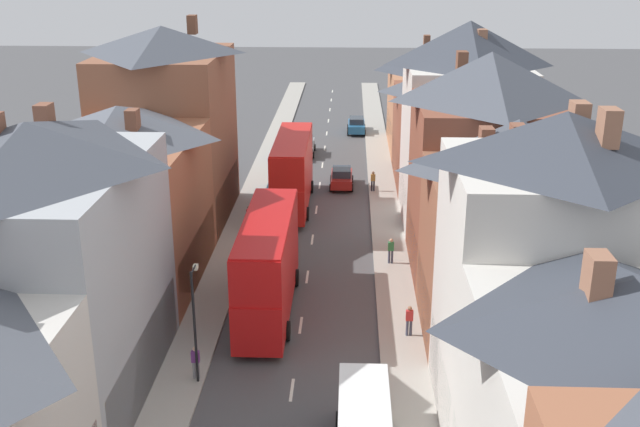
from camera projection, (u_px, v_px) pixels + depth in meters
name	position (u px, v px, depth m)	size (l,w,h in m)	color
pavement_left	(252.00, 199.00, 57.74)	(2.20, 104.00, 0.14)	#A8A399
pavement_right	(384.00, 201.00, 57.35)	(2.20, 104.00, 0.14)	#A8A399
centre_line_dashes	(316.00, 210.00, 55.69)	(0.14, 97.80, 0.01)	silver
terrace_row_left	(70.00, 248.00, 33.80)	(8.00, 52.89, 13.97)	brown
terrace_row_right	(490.00, 190.00, 41.34)	(8.00, 71.68, 13.95)	#A36042
double_decker_bus_lead	(292.00, 171.00, 55.44)	(2.74, 10.80, 5.30)	red
double_decker_bus_mid_street	(268.00, 264.00, 39.24)	(2.74, 10.80, 5.30)	red
car_near_blue	(289.00, 150.00, 68.51)	(1.90, 4.16, 1.71)	navy
car_near_silver	(279.00, 184.00, 59.06)	(1.90, 3.81, 1.57)	#236093
car_parked_left_a	(342.00, 177.00, 60.63)	(1.90, 3.91, 1.64)	maroon
car_parked_right_a	(305.00, 146.00, 70.15)	(1.90, 4.47, 1.70)	gray
car_mid_black	(356.00, 125.00, 78.16)	(1.90, 4.07, 1.68)	#236093
delivery_van	(364.00, 423.00, 28.58)	(2.20, 5.20, 2.41)	white
pedestrian_near_right	(196.00, 361.00, 33.47)	(0.36, 0.22, 1.61)	gray
pedestrian_mid_left	(409.00, 319.00, 37.19)	(0.36, 0.22, 1.61)	#3D4256
pedestrian_mid_right	(391.00, 250.00, 45.70)	(0.36, 0.22, 1.61)	#3D4256
pedestrian_far_left	(249.00, 216.00, 51.37)	(0.36, 0.22, 1.61)	#3D4256
pedestrian_far_right	(373.00, 180.00, 59.20)	(0.36, 0.22, 1.61)	#23232D
street_lamp	(195.00, 318.00, 32.64)	(0.20, 1.12, 5.50)	black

